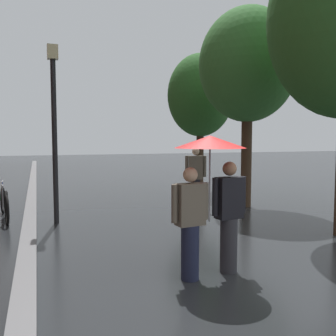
{
  "coord_description": "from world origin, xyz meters",
  "views": [
    {
      "loc": [
        -3.0,
        -4.24,
        2.04
      ],
      "look_at": [
        -0.25,
        3.75,
        1.35
      ],
      "focal_mm": 40.9,
      "sensor_mm": 36.0,
      "label": 1
    }
  ],
  "objects_px": {
    "street_lamp_post": "(54,120)",
    "street_tree_2": "(200,96)",
    "couple_under_umbrella": "(210,186)",
    "pedestrian_walking_midground": "(196,178)",
    "street_tree_1": "(248,66)"
  },
  "relations": [
    {
      "from": "couple_under_umbrella",
      "to": "street_lamp_post",
      "type": "xyz_separation_m",
      "value": [
        -1.97,
        4.3,
        1.09
      ]
    },
    {
      "from": "street_lamp_post",
      "to": "street_tree_2",
      "type": "bearing_deg",
      "value": 36.29
    },
    {
      "from": "street_tree_2",
      "to": "street_lamp_post",
      "type": "distance_m",
      "value": 6.86
    },
    {
      "from": "couple_under_umbrella",
      "to": "street_lamp_post",
      "type": "relative_size",
      "value": 0.5
    },
    {
      "from": "street_tree_2",
      "to": "street_tree_1",
      "type": "bearing_deg",
      "value": -91.4
    },
    {
      "from": "street_tree_1",
      "to": "couple_under_umbrella",
      "type": "bearing_deg",
      "value": -125.52
    },
    {
      "from": "couple_under_umbrella",
      "to": "street_lamp_post",
      "type": "bearing_deg",
      "value": 114.6
    },
    {
      "from": "street_tree_2",
      "to": "couple_under_umbrella",
      "type": "distance_m",
      "value": 9.28
    },
    {
      "from": "street_tree_2",
      "to": "pedestrian_walking_midground",
      "type": "bearing_deg",
      "value": -115.45
    },
    {
      "from": "street_tree_1",
      "to": "pedestrian_walking_midground",
      "type": "xyz_separation_m",
      "value": [
        -1.6,
        -0.0,
        -3.17
      ]
    },
    {
      "from": "couple_under_umbrella",
      "to": "street_tree_2",
      "type": "bearing_deg",
      "value": 67.23
    },
    {
      "from": "street_tree_1",
      "to": "couple_under_umbrella",
      "type": "height_order",
      "value": "street_tree_1"
    },
    {
      "from": "street_tree_2",
      "to": "couple_under_umbrella",
      "type": "height_order",
      "value": "street_tree_2"
    },
    {
      "from": "pedestrian_walking_midground",
      "to": "couple_under_umbrella",
      "type": "bearing_deg",
      "value": -110.71
    },
    {
      "from": "pedestrian_walking_midground",
      "to": "street_tree_2",
      "type": "bearing_deg",
      "value": 64.55
    }
  ]
}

